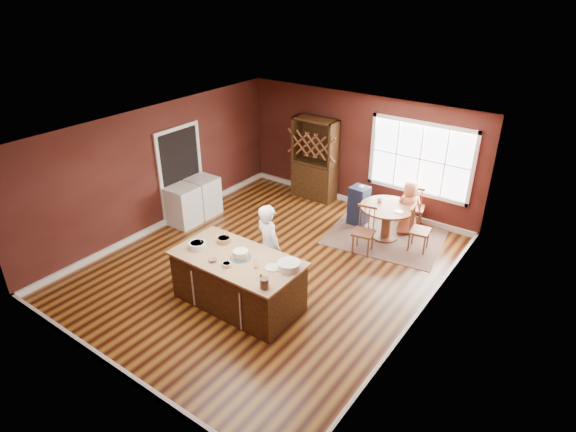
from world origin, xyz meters
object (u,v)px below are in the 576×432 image
object	(u,v)px
toddler	(364,190)
hutch	(315,159)
baker	(268,246)
seated_woman	(409,207)
chair_east	(420,229)
dryer	(204,196)
kitchen_island	(238,282)
chair_south	(363,231)
chair_north	(414,206)
washer	(183,206)
dining_table	(387,216)
high_chair	(359,205)
layer_cake	(241,254)

from	to	relation	value
toddler	hutch	size ratio (longest dim) A/B	0.13
baker	seated_woman	xyz separation A→B (m)	(1.25, 3.29, -0.19)
chair_east	dryer	world-z (taller)	chair_east
kitchen_island	chair_south	world-z (taller)	chair_south
chair_north	washer	bearing A→B (deg)	19.63
kitchen_island	hutch	bearing A→B (deg)	106.82
dining_table	chair_north	size ratio (longest dim) A/B	1.07
high_chair	layer_cake	bearing A→B (deg)	-89.71
kitchen_island	chair_north	xyz separation A→B (m)	(1.33, 4.33, 0.10)
baker	seated_woman	bearing A→B (deg)	-93.72
chair_north	dryer	bearing A→B (deg)	13.24
chair_east	toddler	bearing A→B (deg)	66.76
dining_table	toddler	xyz separation A→B (m)	(-0.75, 0.35, 0.28)
toddler	dryer	size ratio (longest dim) A/B	0.29
seated_woman	high_chair	distance (m)	1.10
kitchen_island	chair_north	size ratio (longest dim) A/B	2.04
layer_cake	seated_woman	world-z (taller)	seated_woman
kitchen_island	seated_woman	world-z (taller)	seated_woman
hutch	chair_north	bearing A→B (deg)	-2.26
baker	layer_cake	world-z (taller)	baker
layer_cake	chair_east	world-z (taller)	layer_cake
chair_south	chair_north	size ratio (longest dim) A/B	0.92
chair_east	dryer	size ratio (longest dim) A/B	1.09
baker	layer_cake	size ratio (longest dim) A/B	4.57
dryer	baker	bearing A→B (deg)	-24.74
baker	dryer	xyz separation A→B (m)	(-3.00, 1.38, -0.35)
washer	seated_woman	bearing A→B (deg)	30.98
high_chair	chair_east	bearing A→B (deg)	-8.38
layer_cake	chair_south	bearing A→B (deg)	72.36
chair_south	seated_woman	distance (m)	1.36
toddler	kitchen_island	bearing A→B (deg)	-94.42
baker	dryer	world-z (taller)	baker
high_chair	toddler	bearing A→B (deg)	65.40
layer_cake	high_chair	world-z (taller)	layer_cake
dining_table	toddler	bearing A→B (deg)	154.98
high_chair	dryer	xyz separation A→B (m)	(-3.18, -1.68, -0.02)
dining_table	seated_woman	world-z (taller)	seated_woman
high_chair	toddler	xyz separation A→B (m)	(0.05, 0.10, 0.34)
toddler	washer	bearing A→B (deg)	-143.26
layer_cake	dryer	size ratio (longest dim) A/B	0.39
layer_cake	hutch	distance (m)	4.63
layer_cake	chair_south	size ratio (longest dim) A/B	0.35
dining_table	baker	distance (m)	2.98
toddler	washer	world-z (taller)	toddler
chair_east	dryer	distance (m)	4.94
chair_north	toddler	xyz separation A→B (m)	(-1.02, -0.42, 0.27)
chair_north	toddler	size ratio (longest dim) A/B	4.15
chair_south	high_chair	world-z (taller)	chair_south
seated_woman	hutch	distance (m)	2.72
dining_table	washer	distance (m)	4.48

